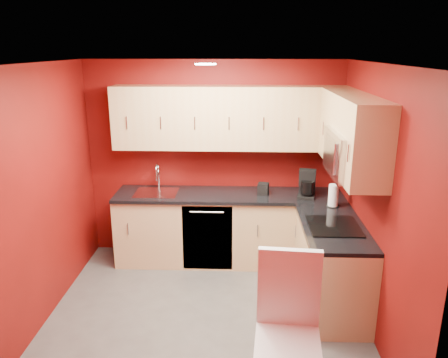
# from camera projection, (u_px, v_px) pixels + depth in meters

# --- Properties ---
(floor) EXTENTS (3.20, 3.20, 0.00)m
(floor) POSITION_uv_depth(u_px,v_px,m) (206.00, 314.00, 4.50)
(floor) COLOR #504E4B
(floor) RESTS_ON ground
(ceiling) EXTENTS (3.20, 3.20, 0.00)m
(ceiling) POSITION_uv_depth(u_px,v_px,m) (203.00, 64.00, 3.77)
(ceiling) COLOR white
(ceiling) RESTS_ON wall_back
(wall_back) EXTENTS (3.20, 0.00, 3.20)m
(wall_back) POSITION_uv_depth(u_px,v_px,m) (214.00, 160.00, 5.57)
(wall_back) COLOR #680C09
(wall_back) RESTS_ON floor
(wall_front) EXTENTS (3.20, 0.00, 3.20)m
(wall_front) POSITION_uv_depth(u_px,v_px,m) (185.00, 281.00, 2.70)
(wall_front) COLOR #680C09
(wall_front) RESTS_ON floor
(wall_left) EXTENTS (0.00, 3.00, 3.00)m
(wall_left) POSITION_uv_depth(u_px,v_px,m) (39.00, 198.00, 4.20)
(wall_left) COLOR #680C09
(wall_left) RESTS_ON floor
(wall_right) EXTENTS (0.00, 3.00, 3.00)m
(wall_right) POSITION_uv_depth(u_px,v_px,m) (375.00, 202.00, 4.08)
(wall_right) COLOR #680C09
(wall_right) RESTS_ON floor
(base_cabinets_back) EXTENTS (2.80, 0.60, 0.87)m
(base_cabinets_back) POSITION_uv_depth(u_px,v_px,m) (229.00, 229.00, 5.51)
(base_cabinets_back) COLOR tan
(base_cabinets_back) RESTS_ON floor
(base_cabinets_right) EXTENTS (0.60, 1.30, 0.87)m
(base_cabinets_right) POSITION_uv_depth(u_px,v_px,m) (331.00, 267.00, 4.56)
(base_cabinets_right) COLOR tan
(base_cabinets_right) RESTS_ON floor
(countertop_back) EXTENTS (2.80, 0.63, 0.04)m
(countertop_back) POSITION_uv_depth(u_px,v_px,m) (229.00, 195.00, 5.37)
(countertop_back) COLOR black
(countertop_back) RESTS_ON base_cabinets_back
(countertop_right) EXTENTS (0.63, 1.27, 0.04)m
(countertop_right) POSITION_uv_depth(u_px,v_px,m) (333.00, 227.00, 4.42)
(countertop_right) COLOR black
(countertop_right) RESTS_ON base_cabinets_right
(upper_cabinets_back) EXTENTS (2.80, 0.35, 0.75)m
(upper_cabinets_back) POSITION_uv_depth(u_px,v_px,m) (229.00, 118.00, 5.23)
(upper_cabinets_back) COLOR tan
(upper_cabinets_back) RESTS_ON wall_back
(upper_cabinets_right) EXTENTS (0.35, 1.55, 0.75)m
(upper_cabinets_right) POSITION_uv_depth(u_px,v_px,m) (351.00, 126.00, 4.32)
(upper_cabinets_right) COLOR tan
(upper_cabinets_right) RESTS_ON wall_right
(microwave) EXTENTS (0.42, 0.76, 0.42)m
(microwave) POSITION_uv_depth(u_px,v_px,m) (351.00, 154.00, 4.16)
(microwave) COLOR silver
(microwave) RESTS_ON upper_cabinets_right
(cooktop) EXTENTS (0.50, 0.55, 0.01)m
(cooktop) POSITION_uv_depth(u_px,v_px,m) (334.00, 226.00, 4.38)
(cooktop) COLOR black
(cooktop) RESTS_ON countertop_right
(sink) EXTENTS (0.52, 0.42, 0.35)m
(sink) POSITION_uv_depth(u_px,v_px,m) (156.00, 190.00, 5.40)
(sink) COLOR silver
(sink) RESTS_ON countertop_back
(dishwasher_front) EXTENTS (0.60, 0.02, 0.82)m
(dishwasher_front) POSITION_uv_depth(u_px,v_px,m) (207.00, 238.00, 5.25)
(dishwasher_front) COLOR black
(dishwasher_front) RESTS_ON base_cabinets_back
(downlight) EXTENTS (0.20, 0.20, 0.01)m
(downlight) POSITION_uv_depth(u_px,v_px,m) (205.00, 64.00, 4.07)
(downlight) COLOR white
(downlight) RESTS_ON ceiling
(coffee_maker) EXTENTS (0.25, 0.30, 0.33)m
(coffee_maker) POSITION_uv_depth(u_px,v_px,m) (307.00, 184.00, 5.19)
(coffee_maker) COLOR black
(coffee_maker) RESTS_ON countertop_back
(napkin_holder) EXTENTS (0.15, 0.15, 0.14)m
(napkin_holder) POSITION_uv_depth(u_px,v_px,m) (263.00, 189.00, 5.33)
(napkin_holder) COLOR black
(napkin_holder) RESTS_ON countertop_back
(paper_towel) EXTENTS (0.19, 0.19, 0.26)m
(paper_towel) POSITION_uv_depth(u_px,v_px,m) (333.00, 196.00, 4.90)
(paper_towel) COLOR white
(paper_towel) RESTS_ON countertop_right
(dining_chair) EXTENTS (0.52, 0.54, 1.19)m
(dining_chair) POSITION_uv_depth(u_px,v_px,m) (288.00, 336.00, 3.22)
(dining_chair) COLOR silver
(dining_chair) RESTS_ON floor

